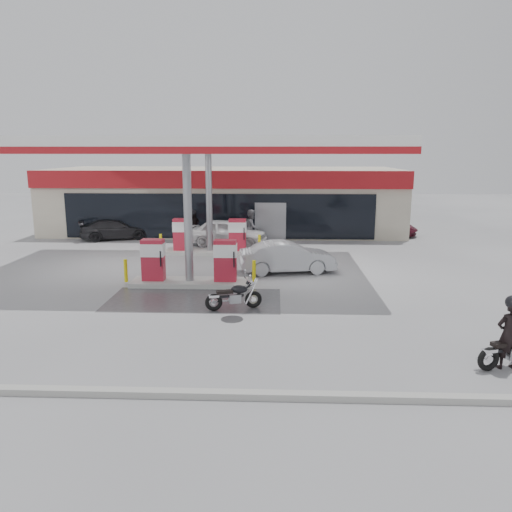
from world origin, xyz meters
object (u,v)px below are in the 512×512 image
Objects in this scene: biker_main at (509,335)px; attendant at (252,227)px; sedan_white at (227,232)px; pump_island_far at (210,240)px; parked_car_right at (385,227)px; parked_motorcycle at (235,296)px; parked_car_left at (115,229)px; pump_island_near at (189,267)px; biker_walking at (194,226)px; hatchback_silver at (287,257)px.

attendant reaches higher than biker_main.
sedan_white is at bearing -72.22° from biker_main.
parked_car_right is at bearing 30.96° from pump_island_far.
parked_motorcycle is 15.31m from parked_car_left.
pump_island_near is 3.03× the size of biker_main.
attendant is at bearing 53.80° from pump_island_far.
pump_island_near reaches higher than parked_car_right.
parked_car_left is at bearing 105.47° from parked_motorcycle.
pump_island_far reaches higher than biker_walking.
sedan_white is at bearing -125.70° from parked_car_left.
sedan_white is 2.65m from biker_walking.
hatchback_silver is at bearing -44.79° from pump_island_far.
hatchback_silver is at bearing 54.06° from parked_motorcycle.
biker_main is at bearing -163.79° from parked_car_right.
parked_car_left is (-8.11, 12.98, 0.15)m from parked_motorcycle.
hatchback_silver is 1.00× the size of parked_car_left.
attendant reaches higher than hatchback_silver.
biker_main is at bearing -89.07° from biker_walking.
sedan_white is (0.68, 2.20, 0.03)m from pump_island_far.
attendant is 1.17× the size of biker_walking.
biker_walking reaches higher than parked_motorcycle.
attendant reaches higher than pump_island_far.
parked_car_right reaches higher than parked_motorcycle.
pump_island_far is 2.64× the size of attendant.
biker_walking is (-10.29, 17.05, -0.02)m from biker_main.
sedan_white is 2.22× the size of attendant.
parked_motorcycle is 0.95× the size of attendant.
pump_island_near is 1.00× the size of pump_island_far.
parked_motorcycle is at bearing -77.44° from pump_island_far.
attendant is 0.48× the size of hatchback_silver.
parked_car_right is (9.32, 3.80, -0.19)m from sedan_white.
parked_motorcycle is 11.69m from attendant.
attendant is (-6.89, 15.95, 0.13)m from biker_main.
parked_motorcycle is at bearing -56.16° from pump_island_near.
parked_car_right is (6.17, 9.80, -0.12)m from hatchback_silver.
parked_car_left is at bearing 147.36° from biker_walking.
attendant is 0.48× the size of parked_car_left.
pump_island_near is at bearing -169.42° from parked_car_left.
pump_island_far is at bearing -144.05° from parked_car_left.
pump_island_near is 1.28× the size of hatchback_silver.
pump_island_near is at bearing 109.63° from hatchback_silver.
biker_main is at bearing -48.43° from parked_motorcycle.
sedan_white is 1.07× the size of parked_car_left.
attendant reaches higher than parked_car_left.
biker_main reaches higher than biker_walking.
pump_island_far is 3.03× the size of biker_main.
hatchback_silver is 2.41× the size of biker_walking.
pump_island_near is at bearing -49.42° from biker_main.
biker_main is at bearing -140.94° from sedan_white.
parked_car_right is at bearing -42.46° from hatchback_silver.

